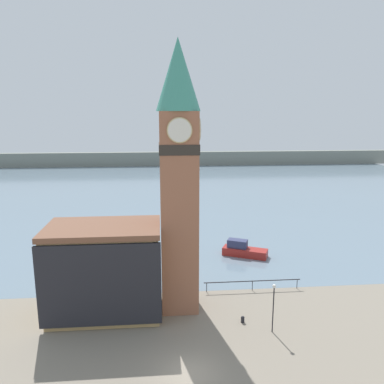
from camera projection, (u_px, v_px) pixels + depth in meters
The scene contains 9 objects.
ground_plane at pixel (190, 373), 27.26m from camera, with size 160.00×160.00×0.00m, color gray.
water at pixel (168, 186), 98.19m from camera, with size 160.00×120.00×0.00m.
far_shoreline at pixel (165, 159), 136.69m from camera, with size 180.00×3.00×5.00m.
pier_railing at pixel (252, 282), 39.89m from camera, with size 10.45×0.08×1.09m.
clock_tower at pixel (179, 173), 33.98m from camera, with size 3.93×3.93×24.94m.
pier_building at pixel (105, 270), 34.78m from camera, with size 10.50×6.62×8.55m.
boat_near at pixel (243, 250), 49.73m from camera, with size 6.07×4.17×2.11m.
mooring_bollard_near at pixel (243, 319), 33.82m from camera, with size 0.33×0.33×0.62m.
lamp_post at pixel (274, 299), 31.79m from camera, with size 0.32×0.32×4.43m.
Camera 1 is at (-1.90, -23.91, 18.50)m, focal length 35.00 mm.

